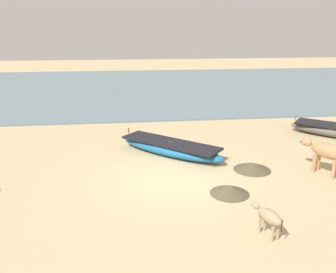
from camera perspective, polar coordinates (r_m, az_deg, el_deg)
name	(u,v)px	position (r m, az deg, el deg)	size (l,w,h in m)	color
ground	(172,180)	(10.54, 0.71, -6.91)	(80.00, 80.00, 0.00)	tan
sea_water	(143,87)	(26.53, -4.08, 7.92)	(60.00, 20.00, 0.08)	slate
fishing_boat_0	(170,148)	(12.42, 0.37, -1.80)	(3.74, 3.45, 0.68)	#1E669E
cow_adult_tan	(326,152)	(11.70, 23.97, -2.21)	(0.99, 1.44, 1.00)	tan
calf_far_dun	(269,217)	(8.05, 15.79, -12.26)	(0.50, 0.91, 0.61)	tan
debris_pile_0	(252,166)	(11.49, 13.35, -4.67)	(1.17, 1.17, 0.24)	brown
debris_pile_1	(230,189)	(9.80, 9.87, -8.36)	(1.07, 1.07, 0.25)	brown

